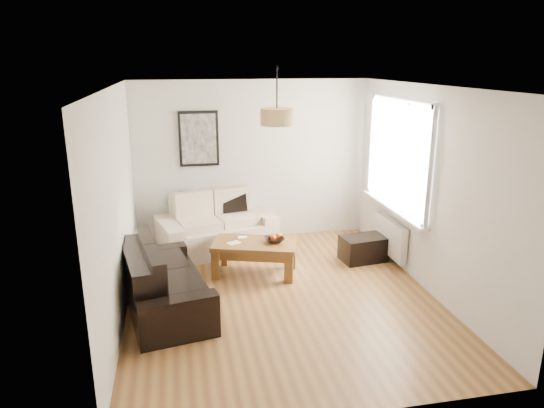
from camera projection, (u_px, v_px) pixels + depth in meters
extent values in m
plane|color=brown|center=(281.00, 296.00, 6.26)|extent=(4.50, 4.50, 0.00)
cube|color=white|center=(390.00, 237.00, 7.25)|extent=(0.10, 0.90, 0.52)
cylinder|color=tan|center=(277.00, 117.00, 5.92)|extent=(0.40, 0.40, 0.20)
cube|color=black|center=(363.00, 249.00, 7.34)|extent=(0.69, 0.50, 0.37)
cube|color=black|center=(192.00, 202.00, 7.74)|extent=(0.38, 0.13, 0.38)
cube|color=black|center=(234.00, 200.00, 7.86)|extent=(0.41, 0.19, 0.39)
imported|color=black|center=(274.00, 240.00, 6.81)|extent=(0.30, 0.30, 0.07)
sphere|color=#DB5312|center=(273.00, 237.00, 6.88)|extent=(0.12, 0.12, 0.09)
sphere|color=#FF5115|center=(280.00, 236.00, 6.93)|extent=(0.09, 0.09, 0.09)
sphere|color=#ED5314|center=(271.00, 236.00, 6.93)|extent=(0.08, 0.08, 0.06)
cube|color=white|center=(234.00, 243.00, 6.78)|extent=(0.21, 0.19, 0.01)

